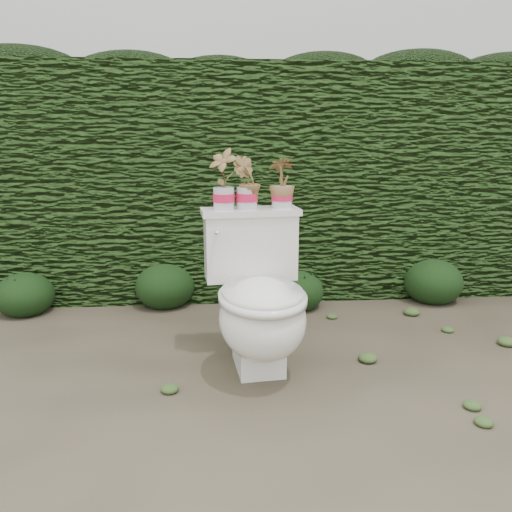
{
  "coord_description": "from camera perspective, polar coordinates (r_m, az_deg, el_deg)",
  "views": [
    {
      "loc": [
        -0.07,
        -2.19,
        1.15
      ],
      "look_at": [
        0.11,
        0.23,
        0.55
      ],
      "focal_mm": 35.0,
      "sensor_mm": 36.0,
      "label": 1
    }
  ],
  "objects": [
    {
      "name": "ground",
      "position": [
        2.47,
        -2.16,
        -13.84
      ],
      "size": [
        60.0,
        60.0,
        0.0
      ],
      "primitive_type": "plane",
      "color": "brown",
      "rests_on": "ground"
    },
    {
      "name": "hedge",
      "position": [
        3.81,
        -3.21,
        8.55
      ],
      "size": [
        8.0,
        1.0,
        1.6
      ],
      "primitive_type": "cube",
      "color": "#2B4C19",
      "rests_on": "ground"
    },
    {
      "name": "house_wall",
      "position": [
        8.26,
        0.41,
        19.72
      ],
      "size": [
        8.0,
        3.5,
        4.0
      ],
      "primitive_type": "cube",
      "color": "silver",
      "rests_on": "ground"
    },
    {
      "name": "toilet",
      "position": [
        2.42,
        0.35,
        -5.26
      ],
      "size": [
        0.52,
        0.72,
        0.78
      ],
      "rotation": [
        0.0,
        0.0,
        0.11
      ],
      "color": "white",
      "rests_on": "ground"
    },
    {
      "name": "potted_plant_left",
      "position": [
        2.52,
        -3.73,
        8.62
      ],
      "size": [
        0.18,
        0.18,
        0.29
      ],
      "primitive_type": "imported",
      "rotation": [
        0.0,
        0.0,
        5.59
      ],
      "color": "#2D7324",
      "rests_on": "toilet"
    },
    {
      "name": "potted_plant_center",
      "position": [
        2.54,
        -1.05,
        8.22
      ],
      "size": [
        0.15,
        0.13,
        0.25
      ],
      "primitive_type": "imported",
      "rotation": [
        0.0,
        0.0,
        2.98
      ],
      "color": "#2D7324",
      "rests_on": "toilet"
    },
    {
      "name": "potted_plant_right",
      "position": [
        2.57,
        3.01,
        8.18
      ],
      "size": [
        0.16,
        0.16,
        0.24
      ],
      "primitive_type": "imported",
      "rotation": [
        0.0,
        0.0,
        3.4
      ],
      "color": "#2D7324",
      "rests_on": "toilet"
    },
    {
      "name": "liriope_clump_1",
      "position": [
        3.6,
        -24.93,
        -3.64
      ],
      "size": [
        0.37,
        0.37,
        0.29
      ],
      "primitive_type": "ellipsoid",
      "color": "#183311",
      "rests_on": "ground"
    },
    {
      "name": "liriope_clump_2",
      "position": [
        3.47,
        -10.36,
        -2.91
      ],
      "size": [
        0.41,
        0.41,
        0.32
      ],
      "primitive_type": "ellipsoid",
      "color": "#183311",
      "rests_on": "ground"
    },
    {
      "name": "liriope_clump_3",
      "position": [
        3.38,
        4.8,
        -3.59
      ],
      "size": [
        0.35,
        0.35,
        0.28
      ],
      "primitive_type": "ellipsoid",
      "color": "#183311",
      "rests_on": "ground"
    },
    {
      "name": "liriope_clump_4",
      "position": [
        3.72,
        19.6,
        -2.37
      ],
      "size": [
        0.41,
        0.41,
        0.33
      ],
      "primitive_type": "ellipsoid",
      "color": "#183311",
      "rests_on": "ground"
    }
  ]
}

